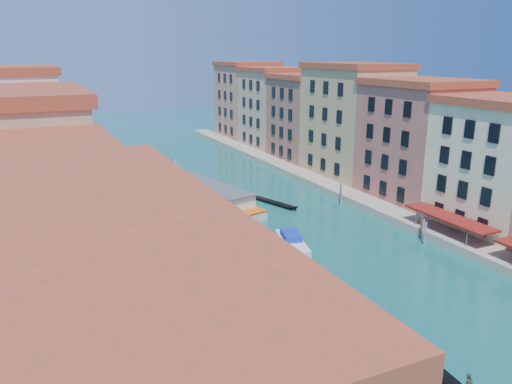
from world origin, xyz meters
The scene contains 9 objects.
left_bank_palazzos centered at (-26.00, 64.68, 9.71)m, with size 12.80×128.40×21.00m.
right_bank_palazzos centered at (30.00, 65.00, 9.75)m, with size 12.80×128.40×21.00m.
quay centered at (22.00, 65.00, 0.50)m, with size 4.00×140.00×1.00m, color #A29382.
mooring_poles_right centered at (19.10, 28.80, 1.30)m, with size 1.44×54.24×3.20m.
vaporetto_far centered at (0.02, 65.84, 1.51)m, with size 10.34×23.06×3.35m.
gondola_fore centered at (1.16, 19.54, 0.39)m, with size 1.86×11.51×2.29m.
gondola_far centered at (9.25, 62.43, 0.34)m, with size 4.52×11.29×1.65m.
motorboat_mid centered at (3.49, 45.28, 0.65)m, with size 4.46×8.38×1.66m.
motorboat_far centered at (1.88, 94.29, 0.51)m, with size 3.47×6.56×1.30m.
Camera 1 is at (-24.07, -4.20, 22.64)m, focal length 35.00 mm.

